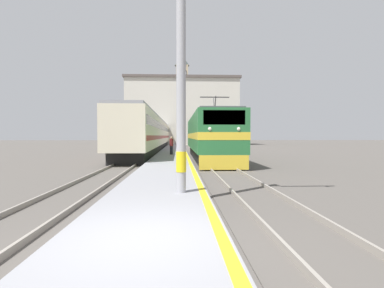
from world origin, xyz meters
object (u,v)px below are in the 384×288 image
Objects in this scene: passenger_train at (156,134)px; clock_tower at (182,97)px; locomotive_train at (208,137)px; person_on_platform at (171,145)px; catenary_mast at (184,59)px.

clock_tower is at bearing 82.16° from passenger_train.
passenger_train is (-5.98, 20.44, 0.33)m from locomotive_train.
clock_tower is (1.53, 50.80, 10.85)m from person_on_platform.
locomotive_train is 21.30m from passenger_train.
clock_tower reaches higher than person_on_platform.
catenary_mast is at bearing -84.36° from passenger_train.
person_on_platform is (2.84, -19.07, -1.08)m from passenger_train.
passenger_train is 34.13× the size of person_on_platform.
clock_tower is at bearing 89.39° from catenary_mast.
passenger_train is 6.96× the size of catenary_mast.
catenary_mast reaches higher than locomotive_train.
passenger_train is at bearing 106.32° from locomotive_train.
clock_tower is (-1.61, 52.16, 10.10)m from locomotive_train.
locomotive_train reaches higher than passenger_train.
locomotive_train is 16.71m from catenary_mast.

